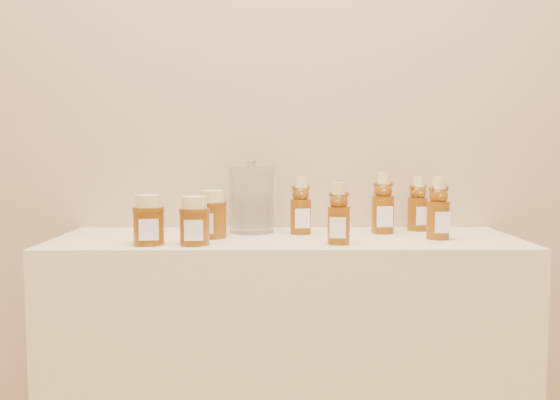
{
  "coord_description": "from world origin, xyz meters",
  "views": [
    {
      "loc": [
        -0.03,
        0.02,
        1.12
      ],
      "look_at": [
        -0.02,
        1.52,
        1.0
      ],
      "focal_mm": 38.0,
      "sensor_mm": 36.0,
      "label": 1
    }
  ],
  "objects_px": {
    "bear_bottle_front_left": "(339,209)",
    "honey_jar_left": "(149,220)",
    "glass_canister": "(252,197)",
    "bear_bottle_back_left": "(301,202)"
  },
  "relations": [
    {
      "from": "bear_bottle_front_left",
      "to": "honey_jar_left",
      "type": "distance_m",
      "value": 0.46
    },
    {
      "from": "glass_canister",
      "to": "honey_jar_left",
      "type": "bearing_deg",
      "value": -137.83
    },
    {
      "from": "bear_bottle_back_left",
      "to": "bear_bottle_front_left",
      "type": "height_order",
      "value": "bear_bottle_back_left"
    },
    {
      "from": "glass_canister",
      "to": "bear_bottle_back_left",
      "type": "bearing_deg",
      "value": -12.82
    },
    {
      "from": "bear_bottle_back_left",
      "to": "glass_canister",
      "type": "distance_m",
      "value": 0.14
    },
    {
      "from": "bear_bottle_back_left",
      "to": "bear_bottle_front_left",
      "type": "distance_m",
      "value": 0.2
    },
    {
      "from": "bear_bottle_front_left",
      "to": "honey_jar_left",
      "type": "xyz_separation_m",
      "value": [
        -0.46,
        -0.01,
        -0.02
      ]
    },
    {
      "from": "bear_bottle_front_left",
      "to": "glass_canister",
      "type": "relative_size",
      "value": 0.86
    },
    {
      "from": "bear_bottle_back_left",
      "to": "honey_jar_left",
      "type": "bearing_deg",
      "value": -160.91
    },
    {
      "from": "bear_bottle_front_left",
      "to": "glass_canister",
      "type": "bearing_deg",
      "value": 146.79
    }
  ]
}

